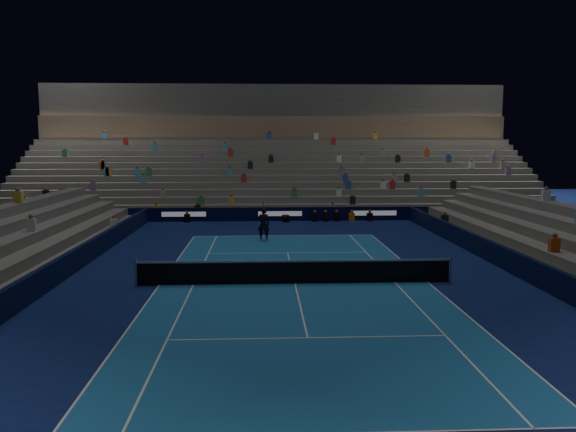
# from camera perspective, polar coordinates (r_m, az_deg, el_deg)

# --- Properties ---
(ground) EXTENTS (90.00, 90.00, 0.00)m
(ground) POSITION_cam_1_polar(r_m,az_deg,el_deg) (22.99, 0.71, -6.91)
(ground) COLOR #0D1950
(ground) RESTS_ON ground
(court_surface) EXTENTS (10.97, 23.77, 0.01)m
(court_surface) POSITION_cam_1_polar(r_m,az_deg,el_deg) (22.99, 0.71, -6.90)
(court_surface) COLOR #1C5E9C
(court_surface) RESTS_ON ground
(sponsor_barrier_far) EXTENTS (44.00, 0.25, 1.00)m
(sponsor_barrier_far) POSITION_cam_1_polar(r_m,az_deg,el_deg) (41.09, -0.82, 0.20)
(sponsor_barrier_far) COLOR black
(sponsor_barrier_far) RESTS_ON ground
(sponsor_barrier_east) EXTENTS (0.25, 37.00, 1.00)m
(sponsor_barrier_east) POSITION_cam_1_polar(r_m,az_deg,el_deg) (25.36, 23.25, -5.00)
(sponsor_barrier_east) COLOR black
(sponsor_barrier_east) RESTS_ON ground
(sponsor_barrier_west) EXTENTS (0.25, 37.00, 1.00)m
(sponsor_barrier_west) POSITION_cam_1_polar(r_m,az_deg,el_deg) (24.32, -22.87, -5.49)
(sponsor_barrier_west) COLOR black
(sponsor_barrier_west) RESTS_ON ground
(grandstand_main) EXTENTS (44.00, 15.20, 11.20)m
(grandstand_main) POSITION_cam_1_polar(r_m,az_deg,el_deg) (50.20, -1.18, 4.82)
(grandstand_main) COLOR slate
(grandstand_main) RESTS_ON ground
(tennis_net) EXTENTS (12.90, 0.10, 1.10)m
(tennis_net) POSITION_cam_1_polar(r_m,az_deg,el_deg) (22.87, 0.71, -5.68)
(tennis_net) COLOR #B2B2B7
(tennis_net) RESTS_ON ground
(tennis_player) EXTENTS (0.74, 0.50, 1.98)m
(tennis_player) POSITION_cam_1_polar(r_m,az_deg,el_deg) (32.60, -2.51, -0.85)
(tennis_player) COLOR black
(tennis_player) RESTS_ON ground
(broadcast_camera) EXTENTS (0.54, 0.90, 0.52)m
(broadcast_camera) POSITION_cam_1_polar(r_m,az_deg,el_deg) (40.46, -0.24, -0.24)
(broadcast_camera) COLOR black
(broadcast_camera) RESTS_ON ground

